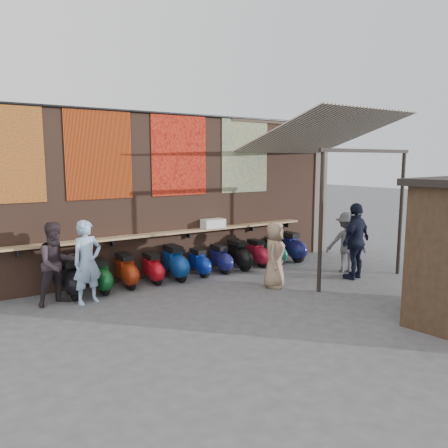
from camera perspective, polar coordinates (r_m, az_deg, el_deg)
name	(u,v)px	position (r m, az deg, el deg)	size (l,w,h in m)	color
ground	(224,301)	(9.12, 0.02, -9.99)	(70.00, 70.00, 0.00)	#474749
brick_wall	(165,195)	(11.05, -7.68, 3.75)	(10.00, 0.40, 4.00)	brown
pier_right	(315,188)	(14.09, 11.83, 4.61)	(0.50, 0.50, 4.00)	#4C4238
eating_counter	(172,233)	(10.83, -6.74, -1.12)	(8.00, 0.32, 0.05)	#9E7A51
shelf_box	(213,223)	(11.34, -1.44, 0.07)	(0.59, 0.33, 0.23)	white
tapestry_redgold	(4,153)	(9.79, -26.77, 8.23)	(1.50, 0.02, 2.00)	maroon
tapestry_sun	(99,154)	(10.19, -16.00, 8.76)	(1.50, 0.02, 2.00)	#EB470D
tapestry_orange	(179,155)	(10.96, -5.85, 8.98)	(1.50, 0.02, 2.00)	red
tapestry_multi	(245,155)	(12.01, 2.76, 8.95)	(1.50, 0.02, 2.00)	#284595
hang_rail	(168,113)	(10.87, -7.35, 14.13)	(0.06, 0.06, 9.50)	black
scooter_stool_0	(71,279)	(9.78, -19.36, -6.79)	(0.38, 0.83, 0.79)	black
scooter_stool_1	(101,276)	(9.94, -15.79, -6.57)	(0.35, 0.77, 0.73)	#105020
scooter_stool_2	(126,271)	(10.20, -12.63, -6.01)	(0.36, 0.79, 0.75)	maroon
scooter_stool_3	(153,269)	(10.44, -9.27, -5.76)	(0.33, 0.73, 0.69)	#B50D1A
scooter_stool_4	(175,263)	(10.63, -6.43, -5.07)	(0.39, 0.87, 0.83)	navy
scooter_stool_5	(199,263)	(10.92, -3.24, -5.08)	(0.32, 0.71, 0.68)	navy
scooter_stool_6	(221,259)	(11.23, -0.44, -4.61)	(0.34, 0.74, 0.71)	#16184F
scooter_stool_7	(239,255)	(11.54, 1.95, -4.11)	(0.36, 0.81, 0.77)	black
scooter_stool_8	(257,253)	(11.95, 4.37, -3.82)	(0.34, 0.75, 0.71)	#A5162E
scooter_stool_9	(274,252)	(12.27, 6.59, -3.60)	(0.33, 0.73, 0.69)	#18624B
scooter_stool_10	(291,247)	(12.66, 8.81, -2.97)	(0.39, 0.86, 0.82)	#13154A
diner_left	(87,262)	(9.19, -17.42, -4.76)	(0.62, 0.40, 1.69)	#99B9DF
diner_right	(57,264)	(9.34, -21.01, -4.84)	(0.81, 0.63, 1.66)	#31262B
shopper_navy	(356,241)	(11.04, 16.84, -2.14)	(1.09, 0.45, 1.86)	black
shopper_grey	(346,242)	(11.66, 15.70, -2.31)	(1.01, 0.58, 1.56)	#57585C
shopper_tan	(275,255)	(9.96, 6.65, -3.99)	(0.73, 0.48, 1.50)	#93775E
stall_sign	(434,220)	(9.00, 25.73, 0.52)	(1.20, 0.04, 0.50)	gold
stall_shelf	(431,266)	(9.14, 25.39, -4.95)	(1.87, 0.10, 0.06)	#473321
awning_canvas	(320,133)	(11.61, 12.39, 11.51)	(3.20, 3.40, 0.03)	beige
awning_ledger	(279,122)	(12.80, 7.23, 13.11)	(3.30, 0.08, 0.12)	#33261C
awning_header	(367,151)	(10.59, 18.17, 9.07)	(3.00, 0.08, 0.08)	black
awning_post_left	(321,222)	(9.63, 12.53, 0.27)	(0.09, 0.09, 3.10)	black
awning_post_right	(401,213)	(11.78, 22.10, 1.29)	(0.09, 0.09, 3.10)	black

